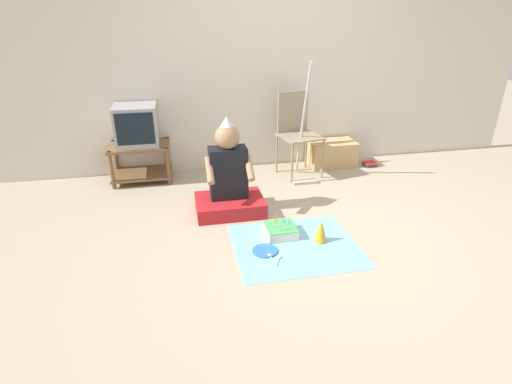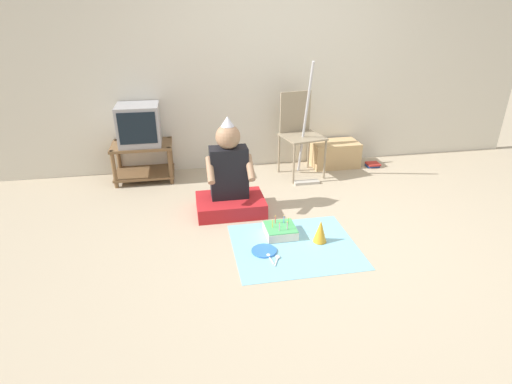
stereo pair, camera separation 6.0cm
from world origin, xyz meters
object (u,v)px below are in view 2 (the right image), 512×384
object	(u,v)px
cardboard_box_stack	(334,154)
person_seated	(230,182)
tv	(139,125)
dust_mop	(306,147)
birthday_cake	(280,230)
party_hat_blue	(320,231)
paper_plate	(264,251)
folding_chair	(299,128)
book_pile	(373,165)

from	to	relation	value
cardboard_box_stack	person_seated	xyz separation A→B (m)	(-1.42, -0.98, 0.14)
tv	dust_mop	size ratio (longest dim) A/B	0.34
birthday_cake	tv	bearing A→B (deg)	128.92
birthday_cake	party_hat_blue	distance (m)	0.35
person_seated	paper_plate	distance (m)	0.84
folding_chair	person_seated	xyz separation A→B (m)	(-0.91, -0.83, -0.25)
paper_plate	folding_chair	bearing A→B (deg)	65.44
cardboard_box_stack	dust_mop	bearing A→B (deg)	-142.04
folding_chair	dust_mop	size ratio (longest dim) A/B	0.72
tv	folding_chair	bearing A→B (deg)	-4.25
tv	person_seated	xyz separation A→B (m)	(0.86, -0.96, -0.34)
folding_chair	person_seated	world-z (taller)	folding_chair
paper_plate	tv	bearing A→B (deg)	120.62
tv	birthday_cake	xyz separation A→B (m)	(1.22, -1.51, -0.59)
tv	cardboard_box_stack	xyz separation A→B (m)	(2.28, 0.02, -0.48)
folding_chair	book_pile	xyz separation A→B (m)	(0.97, 0.02, -0.52)
folding_chair	person_seated	bearing A→B (deg)	-137.43
person_seated	paper_plate	bearing A→B (deg)	-77.40
book_pile	party_hat_blue	distance (m)	1.98
folding_chair	cardboard_box_stack	bearing A→B (deg)	16.10
dust_mop	paper_plate	size ratio (longest dim) A/B	6.49
party_hat_blue	person_seated	bearing A→B (deg)	132.94
tv	party_hat_blue	world-z (taller)	tv
birthday_cake	paper_plate	bearing A→B (deg)	-129.63
folding_chair	dust_mop	xyz separation A→B (m)	(0.01, -0.24, -0.15)
cardboard_box_stack	birthday_cake	world-z (taller)	cardboard_box_stack
birthday_cake	party_hat_blue	bearing A→B (deg)	-29.09
folding_chair	birthday_cake	distance (m)	1.56
dust_mop	paper_plate	bearing A→B (deg)	-118.68
cardboard_box_stack	birthday_cake	xyz separation A→B (m)	(-1.06, -1.53, -0.11)
folding_chair	paper_plate	world-z (taller)	folding_chair
tv	person_seated	size ratio (longest dim) A/B	0.48
tv	paper_plate	size ratio (longest dim) A/B	2.19
tv	book_pile	size ratio (longest dim) A/B	2.77
cardboard_box_stack	party_hat_blue	bearing A→B (deg)	-114.17
tv	folding_chair	distance (m)	1.77
person_seated	party_hat_blue	world-z (taller)	person_seated
book_pile	birthday_cake	distance (m)	2.06
tv	party_hat_blue	xyz separation A→B (m)	(1.52, -1.67, -0.53)
book_pile	person_seated	size ratio (longest dim) A/B	0.17
dust_mop	folding_chair	bearing A→B (deg)	92.84
folding_chair	party_hat_blue	size ratio (longest dim) A/B	4.86
party_hat_blue	cardboard_box_stack	bearing A→B (deg)	65.83
person_seated	tv	bearing A→B (deg)	131.58
dust_mop	person_seated	world-z (taller)	dust_mop
dust_mop	person_seated	xyz separation A→B (m)	(-0.92, -0.59, -0.10)
cardboard_box_stack	birthday_cake	bearing A→B (deg)	-124.72
book_pile	paper_plate	distance (m)	2.35
folding_chair	dust_mop	bearing A→B (deg)	-87.16
tv	book_pile	distance (m)	2.80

